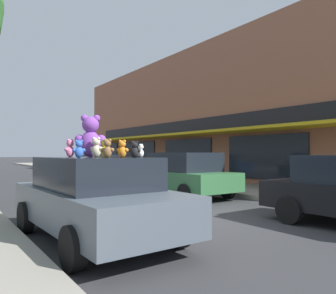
{
  "coord_description": "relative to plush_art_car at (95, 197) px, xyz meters",
  "views": [
    {
      "loc": [
        -4.93,
        -6.08,
        1.59
      ],
      "look_at": [
        -0.18,
        0.73,
        1.74
      ],
      "focal_mm": 35.0,
      "sensor_mm": 36.0,
      "label": 1
    }
  ],
  "objects": [
    {
      "name": "ground_plane",
      "position": [
        2.6,
        0.41,
        -0.79
      ],
      "size": [
        260.0,
        260.0,
        0.0
      ],
      "primitive_type": "plane",
      "color": "#333335"
    },
    {
      "name": "sidewalk_far",
      "position": [
        7.95,
        0.41,
        -0.71
      ],
      "size": [
        3.29,
        90.0,
        0.16
      ],
      "color": "gray",
      "rests_on": "ground_plane"
    },
    {
      "name": "storefront_row",
      "position": [
        15.91,
        9.47,
        3.1
      ],
      "size": [
        14.33,
        28.24,
        7.77
      ],
      "color": "#9E6047",
      "rests_on": "ground_plane"
    },
    {
      "name": "plush_art_car",
      "position": [
        0.0,
        0.0,
        0.0
      ],
      "size": [
        2.07,
        4.25,
        1.51
      ],
      "rotation": [
        0.0,
        0.0,
        0.03
      ],
      "color": "#4C5660",
      "rests_on": "ground_plane"
    },
    {
      "name": "teddy_bear_giant",
      "position": [
        -0.01,
        0.19,
        1.11
      ],
      "size": [
        0.6,
        0.44,
        0.8
      ],
      "rotation": [
        0.0,
        0.0,
        2.76
      ],
      "color": "purple",
      "rests_on": "plush_art_car"
    },
    {
      "name": "teddy_bear_orange",
      "position": [
        0.25,
        -0.6,
        0.87
      ],
      "size": [
        0.19,
        0.22,
        0.31
      ],
      "rotation": [
        0.0,
        0.0,
        2.15
      ],
      "color": "orange",
      "rests_on": "plush_art_car"
    },
    {
      "name": "teddy_bear_black",
      "position": [
        0.42,
        -0.73,
        0.86
      ],
      "size": [
        0.19,
        0.2,
        0.29
      ],
      "rotation": [
        0.0,
        0.0,
        2.3
      ],
      "color": "black",
      "rests_on": "plush_art_car"
    },
    {
      "name": "teddy_bear_brown",
      "position": [
        -0.11,
        -0.77,
        0.87
      ],
      "size": [
        0.2,
        0.21,
        0.31
      ],
      "rotation": [
        0.0,
        0.0,
        2.31
      ],
      "color": "olive",
      "rests_on": "plush_art_car"
    },
    {
      "name": "teddy_bear_blue",
      "position": [
        -0.47,
        -0.47,
        0.86
      ],
      "size": [
        0.22,
        0.15,
        0.3
      ],
      "rotation": [
        0.0,
        0.0,
        2.96
      ],
      "color": "blue",
      "rests_on": "plush_art_car"
    },
    {
      "name": "teddy_bear_pink",
      "position": [
        -0.32,
        0.43,
        0.89
      ],
      "size": [
        0.25,
        0.21,
        0.34
      ],
      "rotation": [
        0.0,
        0.0,
        3.69
      ],
      "color": "pink",
      "rests_on": "plush_art_car"
    },
    {
      "name": "teddy_bear_yellow",
      "position": [
        -0.05,
        -0.54,
        0.87
      ],
      "size": [
        0.22,
        0.21,
        0.31
      ],
      "rotation": [
        0.0,
        0.0,
        3.86
      ],
      "color": "yellow",
      "rests_on": "plush_art_car"
    },
    {
      "name": "teddy_bear_green",
      "position": [
        0.25,
        0.01,
        0.83
      ],
      "size": [
        0.17,
        0.12,
        0.23
      ],
      "rotation": [
        0.0,
        0.0,
        2.87
      ],
      "color": "green",
      "rests_on": "plush_art_car"
    },
    {
      "name": "teddy_bear_white",
      "position": [
        0.63,
        -0.58,
        0.84
      ],
      "size": [
        0.18,
        0.15,
        0.24
      ],
      "rotation": [
        0.0,
        0.0,
        3.74
      ],
      "color": "white",
      "rests_on": "plush_art_car"
    },
    {
      "name": "teddy_bear_cream",
      "position": [
        -0.02,
        -0.09,
        0.9
      ],
      "size": [
        0.23,
        0.27,
        0.37
      ],
      "rotation": [
        0.0,
        0.0,
        2.15
      ],
      "color": "beige",
      "rests_on": "plush_art_car"
    },
    {
      "name": "parked_car_far_center",
      "position": [
        4.94,
        3.74,
        0.05
      ],
      "size": [
        2.07,
        4.09,
        1.6
      ],
      "color": "#336B3D",
      "rests_on": "ground_plane"
    },
    {
      "name": "parked_car_far_right",
      "position": [
        4.94,
        11.53,
        -0.01
      ],
      "size": [
        2.13,
        4.64,
        1.49
      ],
      "color": "#1E4793",
      "rests_on": "ground_plane"
    }
  ]
}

